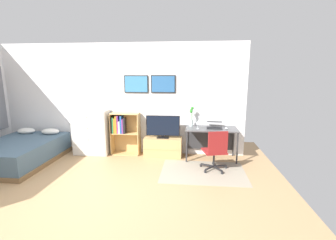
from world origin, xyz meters
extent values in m
plane|color=tan|center=(0.00, 0.00, 0.00)|extent=(7.20, 7.20, 0.00)
cube|color=white|center=(0.00, 2.43, 1.35)|extent=(6.12, 0.06, 2.70)
cube|color=black|center=(0.43, 2.38, 1.72)|extent=(0.59, 0.02, 0.42)
cube|color=teal|center=(0.43, 2.37, 1.72)|extent=(0.55, 0.01, 0.38)
cube|color=black|center=(1.09, 2.38, 1.73)|extent=(0.59, 0.02, 0.42)
cube|color=#285B93|center=(1.09, 2.37, 1.73)|extent=(0.55, 0.01, 0.38)
cube|color=#9E937F|center=(2.04, 1.29, 0.00)|extent=(1.70, 1.20, 0.01)
cube|color=brown|center=(-2.03, 1.37, 0.05)|extent=(1.46, 1.97, 0.10)
cube|color=#476075|center=(-2.03, 1.37, 0.30)|extent=(1.42, 1.93, 0.39)
ellipsoid|color=white|center=(-2.35, 2.10, 0.55)|extent=(0.44, 0.28, 0.14)
ellipsoid|color=white|center=(-1.72, 2.10, 0.55)|extent=(0.44, 0.28, 0.14)
cube|color=white|center=(-0.67, 2.16, 0.55)|extent=(0.85, 0.42, 1.11)
cube|color=silver|center=(-0.67, 1.94, 0.14)|extent=(0.81, 0.01, 0.25)
sphere|color=#A59E8C|center=(-0.67, 1.93, 0.14)|extent=(0.03, 0.03, 0.03)
cube|color=silver|center=(-0.67, 1.94, 0.42)|extent=(0.81, 0.01, 0.25)
sphere|color=#A59E8C|center=(-0.67, 1.93, 0.42)|extent=(0.03, 0.03, 0.03)
cube|color=silver|center=(-0.67, 1.94, 0.69)|extent=(0.81, 0.01, 0.25)
sphere|color=#A59E8C|center=(-0.67, 1.93, 0.69)|extent=(0.03, 0.03, 0.03)
cube|color=silver|center=(-0.67, 1.94, 0.97)|extent=(0.81, 0.01, 0.25)
sphere|color=#A59E8C|center=(-0.67, 1.93, 0.97)|extent=(0.03, 0.03, 0.03)
cube|color=tan|center=(-0.17, 2.22, 0.52)|extent=(0.02, 0.30, 1.03)
cube|color=tan|center=(0.51, 2.22, 0.52)|extent=(0.02, 0.30, 1.03)
cube|color=tan|center=(0.17, 2.22, 0.01)|extent=(0.70, 0.30, 0.02)
cube|color=tan|center=(0.17, 2.22, 0.54)|extent=(0.66, 0.30, 0.02)
cube|color=tan|center=(0.17, 2.22, 1.02)|extent=(0.66, 0.30, 0.02)
cube|color=tan|center=(0.17, 2.37, 0.52)|extent=(0.70, 0.01, 1.03)
cube|color=black|center=(-0.14, 2.19, 0.73)|extent=(0.03, 0.22, 0.37)
cube|color=#2D8C4C|center=(-0.11, 2.20, 0.74)|extent=(0.02, 0.23, 0.39)
cube|color=orange|center=(-0.07, 2.17, 0.73)|extent=(0.03, 0.17, 0.37)
cube|color=orange|center=(-0.03, 2.19, 0.76)|extent=(0.04, 0.21, 0.42)
cube|color=#8C388C|center=(0.01, 2.18, 0.76)|extent=(0.03, 0.20, 0.43)
cube|color=white|center=(0.05, 2.16, 0.69)|extent=(0.03, 0.17, 0.30)
cube|color=#1E519E|center=(0.09, 2.19, 0.76)|extent=(0.04, 0.21, 0.43)
cube|color=#8C388C|center=(0.13, 2.19, 0.72)|extent=(0.03, 0.22, 0.35)
cube|color=black|center=(0.17, 2.17, 0.73)|extent=(0.04, 0.17, 0.37)
cube|color=tan|center=(1.11, 2.17, 0.23)|extent=(0.90, 0.40, 0.46)
cube|color=tan|center=(1.11, 1.97, 0.23)|extent=(0.90, 0.01, 0.02)
cube|color=black|center=(1.11, 2.15, 0.47)|extent=(0.28, 0.16, 0.02)
cube|color=black|center=(1.11, 2.15, 0.50)|extent=(0.06, 0.04, 0.05)
cube|color=black|center=(1.11, 2.15, 0.76)|extent=(0.80, 0.02, 0.49)
cube|color=black|center=(1.11, 2.14, 0.76)|extent=(0.77, 0.01, 0.46)
cube|color=#4C4C4F|center=(2.24, 2.08, 0.72)|extent=(1.17, 0.58, 0.03)
cube|color=#2D2D30|center=(1.68, 1.82, 0.35)|extent=(0.03, 0.03, 0.71)
cube|color=#2D2D30|center=(2.80, 1.82, 0.35)|extent=(0.03, 0.03, 0.71)
cube|color=#2D2D30|center=(1.68, 2.34, 0.35)|extent=(0.03, 0.03, 0.71)
cube|color=#2D2D30|center=(2.80, 2.34, 0.35)|extent=(0.03, 0.03, 0.71)
cube|color=#2D2D30|center=(2.24, 2.36, 0.39)|extent=(1.11, 0.02, 0.50)
cylinder|color=#232326|center=(2.53, 1.53, 0.03)|extent=(0.05, 0.05, 0.05)
cube|color=#232326|center=(2.40, 1.50, 0.07)|extent=(0.28, 0.10, 0.02)
cylinder|color=#232326|center=(2.28, 1.74, 0.03)|extent=(0.05, 0.05, 0.05)
cube|color=#232326|center=(2.27, 1.60, 0.07)|extent=(0.05, 0.28, 0.02)
cylinder|color=#232326|center=(2.00, 1.57, 0.03)|extent=(0.05, 0.05, 0.05)
cube|color=#232326|center=(2.13, 1.52, 0.07)|extent=(0.27, 0.13, 0.02)
cylinder|color=#232326|center=(2.08, 1.25, 0.03)|extent=(0.05, 0.05, 0.05)
cube|color=#232326|center=(2.17, 1.36, 0.07)|extent=(0.20, 0.23, 0.02)
cylinder|color=#232326|center=(2.41, 1.23, 0.03)|extent=(0.05, 0.05, 0.05)
cube|color=#232326|center=(2.34, 1.35, 0.07)|extent=(0.17, 0.25, 0.02)
cylinder|color=#232326|center=(2.26, 1.46, 0.23)|extent=(0.04, 0.04, 0.30)
cube|color=maroon|center=(2.26, 1.46, 0.40)|extent=(0.53, 0.53, 0.03)
cube|color=maroon|center=(2.31, 1.27, 0.64)|extent=(0.39, 0.13, 0.45)
cube|color=black|center=(2.31, 2.07, 0.75)|extent=(0.36, 0.25, 0.01)
cube|color=black|center=(2.31, 2.06, 0.75)|extent=(0.34, 0.23, 0.00)
cube|color=black|center=(2.31, 2.22, 0.86)|extent=(0.36, 0.24, 0.07)
cube|color=#234C5B|center=(2.31, 2.21, 0.86)|extent=(0.34, 0.21, 0.06)
ellipsoid|color=silver|center=(2.57, 2.02, 0.76)|extent=(0.06, 0.10, 0.03)
cylinder|color=silver|center=(1.77, 2.25, 0.82)|extent=(0.09, 0.09, 0.16)
cylinder|color=#3D8438|center=(1.79, 2.26, 0.98)|extent=(0.01, 0.01, 0.38)
sphere|color=#308B2C|center=(1.79, 2.26, 1.17)|extent=(0.07, 0.07, 0.07)
cylinder|color=#3D8438|center=(1.77, 2.27, 0.95)|extent=(0.01, 0.01, 0.33)
sphere|color=#308B2C|center=(1.77, 2.27, 1.11)|extent=(0.07, 0.07, 0.07)
cylinder|color=#3D8438|center=(1.77, 2.24, 0.94)|extent=(0.01, 0.01, 0.31)
sphere|color=#308B2C|center=(1.77, 2.24, 1.10)|extent=(0.07, 0.07, 0.07)
cylinder|color=silver|center=(1.92, 1.98, 0.74)|extent=(0.06, 0.06, 0.01)
cylinder|color=silver|center=(1.92, 1.98, 0.80)|extent=(0.01, 0.01, 0.10)
cone|color=silver|center=(1.92, 1.98, 0.88)|extent=(0.07, 0.07, 0.07)
camera|label=1|loc=(1.81, -3.32, 1.98)|focal=25.45mm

